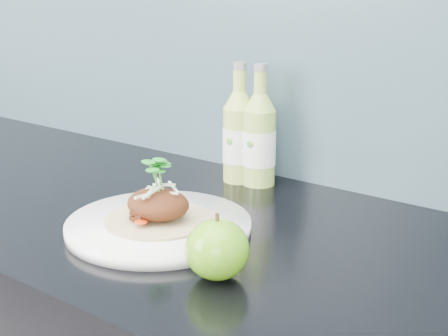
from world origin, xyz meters
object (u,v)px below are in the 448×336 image
at_px(green_apple, 217,249).
at_px(dinner_plate, 159,225).
at_px(cider_bottle_right, 259,140).
at_px(cider_bottle_left, 239,137).

bearing_deg(green_apple, dinner_plate, 156.97).
height_order(dinner_plate, green_apple, green_apple).
relative_size(dinner_plate, cider_bottle_right, 1.43).
bearing_deg(dinner_plate, cider_bottle_left, 99.73).
distance_m(green_apple, cider_bottle_right, 0.40).
bearing_deg(dinner_plate, green_apple, -23.03).
xyz_separation_m(dinner_plate, green_apple, (0.17, -0.07, 0.03)).
bearing_deg(green_apple, cider_bottle_right, 116.09).
relative_size(dinner_plate, green_apple, 3.35).
xyz_separation_m(cider_bottle_left, cider_bottle_right, (0.04, 0.00, 0.00)).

